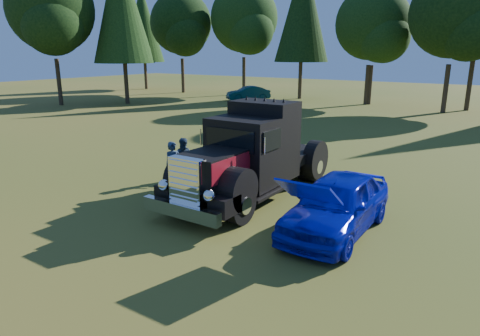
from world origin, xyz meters
The scene contains 7 objects.
ground centered at (0.00, 0.00, 0.00)m, with size 120.00×120.00×0.00m, color #355017.
treeline centered at (-2.22, 27.53, 7.57)m, with size 72.10×24.04×13.84m.
diamond_t_truck centered at (0.98, 2.65, 1.28)m, with size 3.31×7.16×3.00m.
hotrod_coupe centered at (4.37, 1.53, 0.76)m, with size 1.83×4.44×1.89m.
spectator_near centered at (-1.58, 1.87, 0.82)m, with size 0.60×0.39×1.64m, color #1B2A41.
spectator_far centered at (-1.93, 2.84, 0.78)m, with size 0.76×0.59×1.57m, color #1C2C43.
distant_teal_car centered at (-14.30, 26.16, 0.68)m, with size 1.43×4.10×1.35m, color #092C37.
Camera 1 is at (8.11, -8.47, 4.56)m, focal length 32.00 mm.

